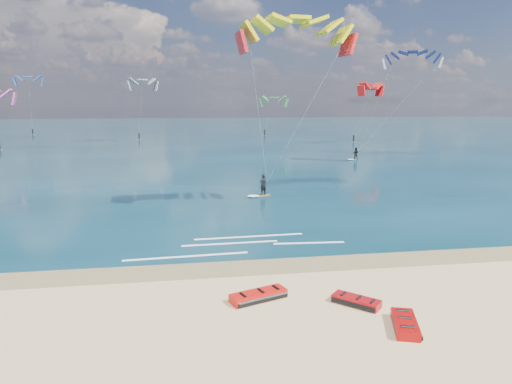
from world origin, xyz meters
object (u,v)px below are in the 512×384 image
at_px(packed_kite_mid, 356,305).
at_px(kitesurfer_main, 280,100).
at_px(kitesurfer_far, 384,102).
at_px(packed_kite_right, 405,329).
at_px(packed_kite_left, 258,300).

distance_m(packed_kite_mid, kitesurfer_main, 20.90).
bearing_deg(kitesurfer_far, kitesurfer_main, -150.23).
bearing_deg(packed_kite_right, packed_kite_left, 74.71).
height_order(kitesurfer_main, kitesurfer_far, kitesurfer_far).
distance_m(kitesurfer_main, kitesurfer_far, 29.72).
xyz_separation_m(packed_kite_mid, packed_kite_right, (1.05, -2.19, 0.00)).
height_order(packed_kite_mid, kitesurfer_far, kitesurfer_far).
height_order(packed_kite_mid, kitesurfer_main, kitesurfer_main).
bearing_deg(kitesurfer_far, packed_kite_left, -140.47).
bearing_deg(kitesurfer_far, packed_kite_right, -133.35).
xyz_separation_m(packed_kite_left, kitesurfer_far, (23.54, 40.94, 8.08)).
bearing_deg(packed_kite_right, packed_kite_mid, 43.81).
bearing_deg(kitesurfer_far, packed_kite_mid, -135.59).
distance_m(packed_kite_left, packed_kite_mid, 4.07).
xyz_separation_m(packed_kite_right, kitesurfer_far, (18.58, 44.23, 8.08)).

